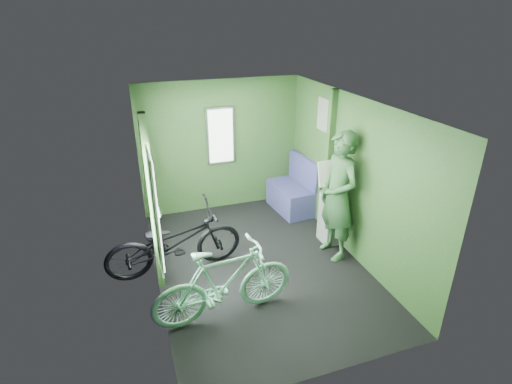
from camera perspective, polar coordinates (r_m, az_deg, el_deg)
The scene contains 6 objects.
room at distance 5.14m, azimuth -0.17°, elevation 3.09°, with size 4.00×4.02×2.31m.
bicycle_black at distance 5.77m, azimuth -11.15°, elevation -11.09°, with size 0.65×1.85×0.97m, color black.
bicycle_mint at distance 4.96m, azimuth -4.35°, elevation -17.48°, with size 0.48×1.69×1.02m, color #88D8BF.
passenger at distance 5.69m, azimuth 11.66°, elevation -0.63°, with size 0.51×0.73×1.89m.
waste_box at distance 6.24m, azimuth 10.57°, elevation -3.53°, with size 0.25×0.35×0.85m, color gray.
bench_seat at distance 7.20m, azimuth 5.16°, elevation -0.39°, with size 0.61×0.99×0.99m.
Camera 1 is at (-1.57, -4.49, 3.31)m, focal length 28.00 mm.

